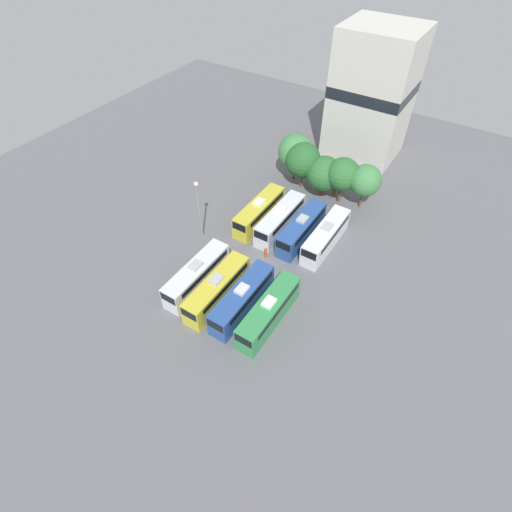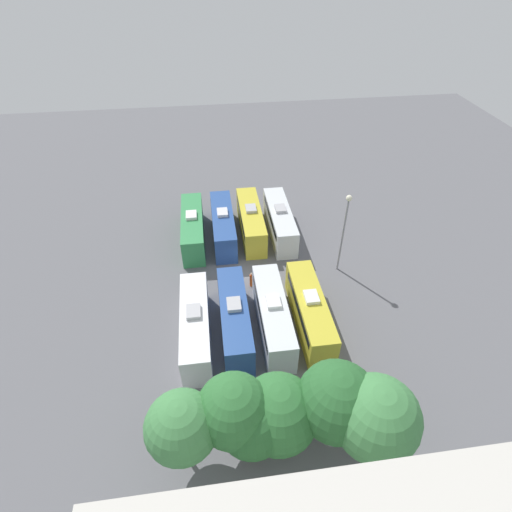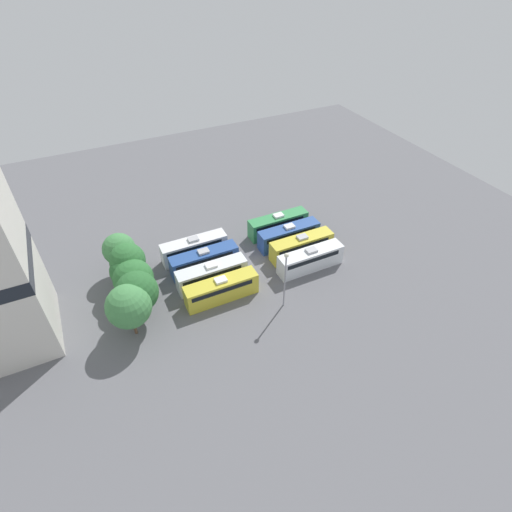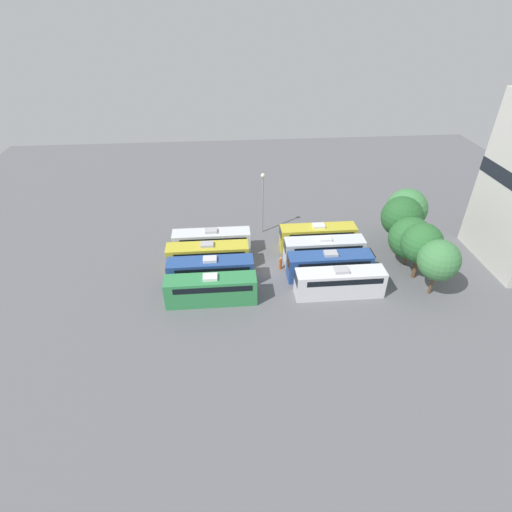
{
  "view_description": "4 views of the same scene",
  "coord_description": "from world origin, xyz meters",
  "views": [
    {
      "loc": [
        18.5,
        -30.64,
        37.95
      ],
      "look_at": [
        -0.59,
        -0.79,
        2.06
      ],
      "focal_mm": 28.0,
      "sensor_mm": 36.0,
      "label": 1
    },
    {
      "loc": [
        2.94,
        31.16,
        28.57
      ],
      "look_at": [
        -1.21,
        0.32,
        2.89
      ],
      "focal_mm": 28.0,
      "sensor_mm": 36.0,
      "label": 2
    },
    {
      "loc": [
        -42.74,
        20.18,
        40.24
      ],
      "look_at": [
        -1.7,
        0.29,
        2.56
      ],
      "focal_mm": 28.0,
      "sensor_mm": 36.0,
      "label": 3
    },
    {
      "loc": [
        40.77,
        -5.08,
        29.9
      ],
      "look_at": [
        -0.66,
        -1.58,
        2.07
      ],
      "focal_mm": 28.0,
      "sensor_mm": 36.0,
      "label": 4
    }
  ],
  "objects": [
    {
      "name": "bus_7",
      "position": [
        5.12,
        7.67,
        1.81
      ],
      "size": [
        2.46,
        10.31,
        3.64
      ],
      "color": "silver",
      "rests_on": "ground_plane"
    },
    {
      "name": "worker_person",
      "position": [
        -0.57,
        1.54,
        0.8
      ],
      "size": [
        0.36,
        0.36,
        1.73
      ],
      "color": "#CC4C19",
      "rests_on": "ground_plane"
    },
    {
      "name": "ground_plane",
      "position": [
        0.0,
        0.0,
        0.0
      ],
      "size": [
        107.27,
        107.27,
        0.0
      ],
      "primitive_type": "plane",
      "color": "slate"
    },
    {
      "name": "bus_1",
      "position": [
        -1.67,
        -7.6,
        1.81
      ],
      "size": [
        2.46,
        10.31,
        3.64
      ],
      "color": "gold",
      "rests_on": "ground_plane"
    },
    {
      "name": "bus_5",
      "position": [
        -1.79,
        7.4,
        1.81
      ],
      "size": [
        2.46,
        10.31,
        3.64
      ],
      "color": "silver",
      "rests_on": "ground_plane"
    },
    {
      "name": "tree_0",
      "position": [
        -6.17,
        19.54,
        4.94
      ],
      "size": [
        5.57,
        5.57,
        7.74
      ],
      "color": "brown",
      "rests_on": "ground_plane"
    },
    {
      "name": "tree_3",
      "position": [
        1.47,
        18.44,
        4.06
      ],
      "size": [
        4.42,
        4.42,
        6.3
      ],
      "color": "brown",
      "rests_on": "ground_plane"
    },
    {
      "name": "bus_6",
      "position": [
        1.65,
        7.29,
        1.81
      ],
      "size": [
        2.46,
        10.31,
        3.64
      ],
      "color": "#284C93",
      "rests_on": "ground_plane"
    },
    {
      "name": "bus_2",
      "position": [
        1.65,
        -7.21,
        1.81
      ],
      "size": [
        2.46,
        10.31,
        3.64
      ],
      "color": "#284C93",
      "rests_on": "ground_plane"
    },
    {
      "name": "tree_5",
      "position": [
        5.85,
        18.39,
        4.73
      ],
      "size": [
        4.67,
        4.67,
        7.07
      ],
      "color": "brown",
      "rests_on": "ground_plane"
    },
    {
      "name": "tree_2",
      "position": [
        -0.31,
        17.87,
        3.9
      ],
      "size": [
        5.4,
        5.4,
        6.6
      ],
      "color": "brown",
      "rests_on": "ground_plane"
    },
    {
      "name": "light_pole",
      "position": [
        -10.09,
        0.16,
        6.08
      ],
      "size": [
        0.6,
        0.6,
        9.17
      ],
      "color": "gray",
      "rests_on": "ground_plane"
    },
    {
      "name": "tree_1",
      "position": [
        -4.12,
        18.08,
        4.89
      ],
      "size": [
        5.42,
        5.42,
        7.61
      ],
      "color": "brown",
      "rests_on": "ground_plane"
    },
    {
      "name": "tree_4",
      "position": [
        2.59,
        17.83,
        4.92
      ],
      "size": [
        4.89,
        4.89,
        7.38
      ],
      "color": "brown",
      "rests_on": "ground_plane"
    },
    {
      "name": "bus_4",
      "position": [
        -5.19,
        7.31,
        1.81
      ],
      "size": [
        2.46,
        10.31,
        3.64
      ],
      "color": "gold",
      "rests_on": "ground_plane"
    },
    {
      "name": "bus_3",
      "position": [
        5.18,
        -7.14,
        1.81
      ],
      "size": [
        2.46,
        10.31,
        3.64
      ],
      "color": "#338C4C",
      "rests_on": "ground_plane"
    },
    {
      "name": "bus_0",
      "position": [
        -5.05,
        -7.14,
        1.81
      ],
      "size": [
        2.46,
        10.31,
        3.64
      ],
      "color": "silver",
      "rests_on": "ground_plane"
    }
  ]
}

